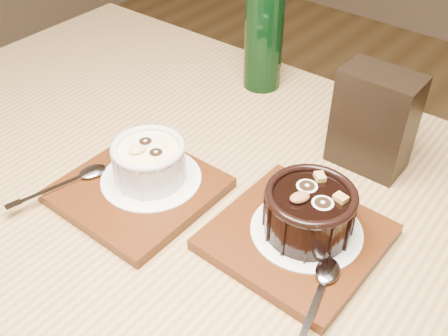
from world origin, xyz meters
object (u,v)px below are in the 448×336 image
(table, at_px, (203,268))
(tray_right, at_px, (296,237))
(green_bottle, at_px, (264,35))
(ramekin_dark, at_px, (309,209))
(condiment_stand, at_px, (374,121))
(ramekin_white, at_px, (149,160))
(tray_left, at_px, (139,190))

(table, bearing_deg, tray_right, 21.98)
(tray_right, distance_m, green_bottle, 0.37)
(table, bearing_deg, green_bottle, 113.85)
(tray_right, height_order, green_bottle, green_bottle)
(ramekin_dark, height_order, condiment_stand, condiment_stand)
(table, xyz_separation_m, ramekin_white, (-0.09, 0.00, 0.14))
(ramekin_white, xyz_separation_m, condiment_stand, (0.19, 0.23, 0.02))
(table, relative_size, tray_left, 6.79)
(tray_right, height_order, ramekin_dark, ramekin_dark)
(table, xyz_separation_m, tray_left, (-0.09, -0.02, 0.10))
(tray_left, bearing_deg, table, 9.67)
(ramekin_white, height_order, tray_right, ramekin_white)
(tray_left, height_order, green_bottle, green_bottle)
(ramekin_white, relative_size, condiment_stand, 0.67)
(tray_right, bearing_deg, ramekin_white, -168.57)
(tray_left, height_order, ramekin_white, ramekin_white)
(tray_left, xyz_separation_m, ramekin_dark, (0.21, 0.07, 0.04))
(tray_left, bearing_deg, ramekin_dark, 18.39)
(green_bottle, bearing_deg, tray_left, -82.32)
(table, height_order, ramekin_dark, ramekin_dark)
(tray_right, bearing_deg, green_bottle, 132.91)
(table, height_order, ramekin_white, ramekin_white)
(tray_left, bearing_deg, tray_right, 16.52)
(ramekin_white, relative_size, tray_right, 0.52)
(ramekin_white, height_order, condiment_stand, condiment_stand)
(tray_left, distance_m, tray_right, 0.21)
(ramekin_white, bearing_deg, tray_right, 27.55)
(condiment_stand, distance_m, green_bottle, 0.25)
(ramekin_white, relative_size, green_bottle, 0.40)
(green_bottle, bearing_deg, table, -66.15)
(table, height_order, green_bottle, green_bottle)
(condiment_stand, bearing_deg, green_bottle, 161.52)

